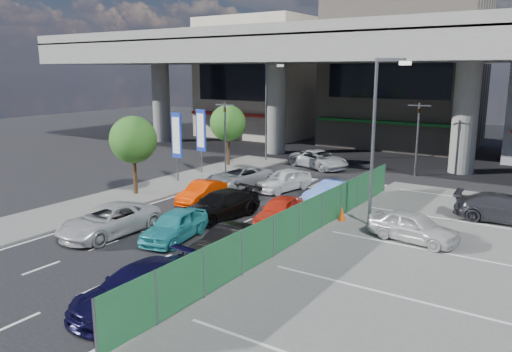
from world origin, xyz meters
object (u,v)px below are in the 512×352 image
Objects in this scene: signboard_far at (201,132)px; sedan_black_mid at (220,205)px; traffic_light_right at (418,121)px; sedan_white_front_mid at (283,180)px; kei_truck_front_right at (331,192)px; traffic_cone at (342,213)px; sedan_white_mid_left at (109,220)px; taxi_orange_right at (279,210)px; parked_sedan_dgrey at (505,209)px; crossing_wagon_silver at (319,159)px; traffic_light_left at (225,120)px; hatch_black_mid_right at (228,242)px; tree_near at (133,140)px; taxi_orange_left at (202,192)px; minivan_navy_back at (139,288)px; street_lamp_left at (268,103)px; tree_far at (228,123)px; parked_sedan_white at (413,227)px; wagon_silver_front_left at (238,177)px; signboard_near at (177,137)px; taxi_teal_mid at (175,225)px; street_lamp_right at (377,129)px.

signboard_far reaches higher than sedan_black_mid.
sedan_white_front_mid is (-5.61, -9.09, -3.25)m from traffic_light_right.
kei_truck_front_right is 3.61m from traffic_cone.
taxi_orange_right is at bearing 46.59° from sedan_white_mid_left.
parked_sedan_dgrey reaches higher than sedan_black_mid.
traffic_light_left is at bearing 159.95° from crossing_wagon_silver.
hatch_black_mid_right is 5.35m from sedan_black_mid.
taxi_orange_left is (4.46, 0.86, -2.77)m from tree_near.
street_lamp_left is at bearing 118.34° from minivan_navy_back.
tree_far is at bearing 122.62° from traffic_light_left.
parked_sedan_white reaches higher than taxi_orange_left.
sedan_white_mid_left reaches higher than wagon_silver_front_left.
wagon_silver_front_left is at bearing 52.32° from tree_near.
sedan_white_mid_left is (4.68, -9.87, -2.37)m from signboard_near.
taxi_orange_left is 0.79× the size of sedan_black_mid.
kei_truck_front_right is at bearing 76.32° from taxi_orange_right.
crossing_wagon_silver is at bearing -3.39° from street_lamp_left.
kei_truck_front_right is (6.15, 10.81, -0.07)m from sedan_white_mid_left.
tree_near is 15.02m from crossing_wagon_silver.
tree_near is 1.21× the size of taxi_teal_mid.
street_lamp_left is (-0.13, 6.00, 0.83)m from traffic_light_left.
street_lamp_right is 2.15× the size of hatch_black_mid_right.
parked_sedan_white is at bearing 68.69° from minivan_navy_back.
street_lamp_right is 1.70× the size of signboard_far.
sedan_white_front_mid is (7.49, -1.08, -2.37)m from signboard_far.
kei_truck_front_right is (9.95, -9.07, -4.15)m from street_lamp_left.
traffic_light_left is at bearing 148.15° from wagon_silver_front_left.
signboard_far is 16.66m from hatch_black_mid_right.
signboard_far is at bearing 94.90° from tree_near.
tree_far reaches higher than sedan_black_mid.
parked_sedan_dgrey reaches higher than crossing_wagon_silver.
sedan_black_mid reaches higher than hatch_black_mid_right.
parked_sedan_dgrey is (2.98, 5.29, 0.02)m from parked_sedan_white.
taxi_orange_left is 3.29m from sedan_black_mid.
street_lamp_left reaches higher than sedan_black_mid.
taxi_teal_mid is 0.83× the size of sedan_black_mid.
kei_truck_front_right is (-1.88, -10.07, -3.31)m from traffic_light_right.
sedan_white_front_mid reaches higher than taxi_orange_left.
minivan_navy_back is 1.00× the size of sedan_black_mid.
sedan_black_mid reaches higher than crossing_wagon_silver.
taxi_orange_right is at bearing -29.83° from wagon_silver_front_left.
street_lamp_left is at bearing 63.51° from parked_sedan_dgrey.
street_lamp_right is at bearing -82.66° from traffic_light_right.
hatch_black_mid_right is 0.95× the size of parked_sedan_white.
street_lamp_left is 10.99m from sedan_white_front_mid.
traffic_light_right is at bearing 93.27° from kei_truck_front_right.
taxi_teal_mid is 8.40m from traffic_cone.
wagon_silver_front_left is 1.03× the size of parked_sedan_dgrey.
kei_truck_front_right is at bearing -130.40° from crossing_wagon_silver.
taxi_teal_mid is (7.47, -4.73, -2.71)m from tree_near.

